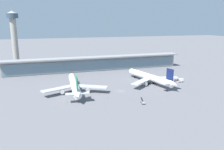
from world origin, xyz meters
TOP-DOWN VIEW (x-y plane):
  - ground_plane at (0.00, 0.00)m, footprint 1200.00×1200.00m
  - airliner_left_stand at (-33.33, 8.62)m, footprint 48.19×62.80m
  - airliner_centre_stand at (31.20, 12.36)m, footprint 47.24×62.30m
  - service_truck_near_nose_red at (41.44, 19.24)m, footprint 8.79×5.48m
  - service_truck_under_wing_red at (57.58, 8.87)m, footprint 7.65×4.30m
  - service_truck_mid_apron_grey at (4.44, -29.15)m, footprint 2.65×6.94m
  - terminal_building at (0.00, 77.49)m, footprint 190.70×12.80m
  - control_tower at (-80.97, 111.33)m, footprint 12.00×12.00m
  - safety_cone_alpha at (-41.26, -11.98)m, footprint 0.62×0.62m
  - safety_cone_bravo at (-14.00, -12.54)m, footprint 0.62×0.62m
  - safety_cone_charlie at (-46.78, -11.66)m, footprint 0.62×0.62m

SIDE VIEW (x-z plane):
  - ground_plane at x=0.00m, z-range 0.00..0.00m
  - safety_cone_alpha at x=-41.26m, z-range -0.03..0.67m
  - safety_cone_bravo at x=-14.00m, z-range -0.03..0.67m
  - safety_cone_charlie at x=-46.78m, z-range -0.03..0.67m
  - service_truck_mid_apron_grey at x=4.44m, z-range -0.54..2.16m
  - service_truck_under_wing_red at x=57.58m, z-range 0.14..3.24m
  - service_truck_near_nose_red at x=41.44m, z-range 0.23..3.18m
  - airliner_left_stand at x=-33.33m, z-range -3.09..13.62m
  - airliner_centre_stand at x=31.20m, z-range -3.09..13.62m
  - terminal_building at x=0.00m, z-range 0.27..15.47m
  - control_tower at x=-80.97m, z-range 3.11..70.22m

